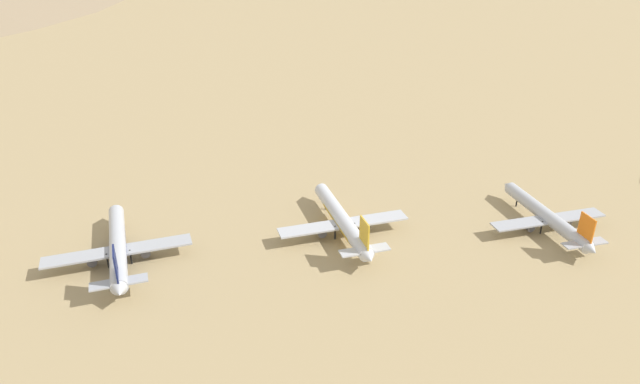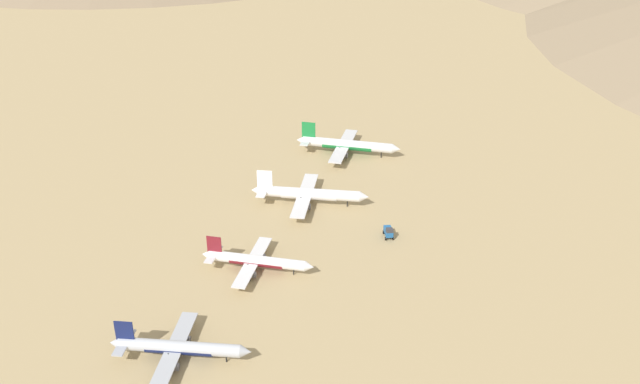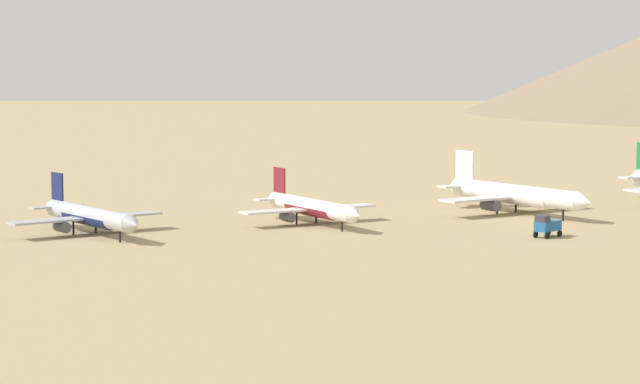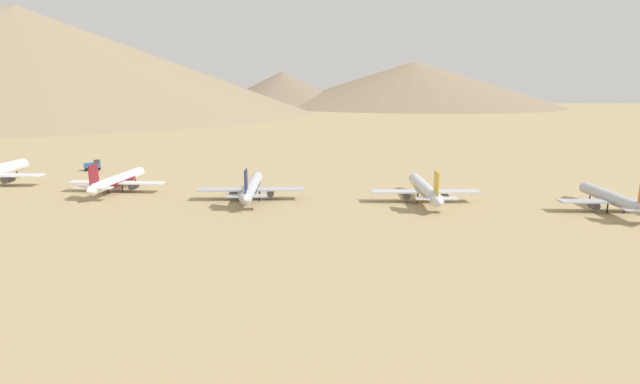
{
  "view_description": "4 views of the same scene",
  "coord_description": "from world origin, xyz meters",
  "px_view_note": "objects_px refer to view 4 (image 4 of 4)",
  "views": [
    {
      "loc": [
        -105.59,
        -9.88,
        62.07
      ],
      "look_at": [
        2.73,
        -41.61,
        6.19
      ],
      "focal_mm": 31.9,
      "sensor_mm": 36.0,
      "label": 1
    },
    {
      "loc": [
        47.94,
        -119.33,
        109.67
      ],
      "look_at": [
        18.85,
        82.08,
        5.92
      ],
      "focal_mm": 38.08,
      "sensor_mm": 36.0,
      "label": 2
    },
    {
      "loc": [
        201.7,
        -87.45,
        29.94
      ],
      "look_at": [
        11.86,
        39.51,
        6.69
      ],
      "focal_mm": 71.59,
      "sensor_mm": 36.0,
      "label": 3
    },
    {
      "loc": [
        -133.78,
        -18.34,
        28.99
      ],
      "look_at": [
        -10.56,
        -16.73,
        3.46
      ],
      "focal_mm": 28.08,
      "sensor_mm": 36.0,
      "label": 4
    }
  ],
  "objects_px": {
    "parked_jet_3": "(252,187)",
    "parked_jet_4": "(118,181)",
    "parked_jet_1": "(613,199)",
    "parked_jet_2": "(425,189)",
    "service_truck": "(93,165)"
  },
  "relations": [
    {
      "from": "parked_jet_3",
      "to": "parked_jet_4",
      "type": "relative_size",
      "value": 1.03
    },
    {
      "from": "parked_jet_1",
      "to": "parked_jet_2",
      "type": "distance_m",
      "value": 44.23
    },
    {
      "from": "parked_jet_1",
      "to": "parked_jet_3",
      "type": "xyz_separation_m",
      "value": [
        12.61,
        88.44,
        0.2
      ]
    },
    {
      "from": "parked_jet_3",
      "to": "service_truck",
      "type": "xyz_separation_m",
      "value": [
        46.63,
        64.17,
        -1.25
      ]
    },
    {
      "from": "parked_jet_1",
      "to": "service_truck",
      "type": "height_order",
      "value": "parked_jet_1"
    },
    {
      "from": "parked_jet_2",
      "to": "service_truck",
      "type": "xyz_separation_m",
      "value": [
        48.83,
        109.63,
        -1.25
      ]
    },
    {
      "from": "parked_jet_1",
      "to": "parked_jet_2",
      "type": "height_order",
      "value": "parked_jet_2"
    },
    {
      "from": "parked_jet_3",
      "to": "service_truck",
      "type": "height_order",
      "value": "parked_jet_3"
    },
    {
      "from": "parked_jet_2",
      "to": "parked_jet_4",
      "type": "height_order",
      "value": "parked_jet_2"
    },
    {
      "from": "parked_jet_4",
      "to": "parked_jet_2",
      "type": "bearing_deg",
      "value": -97.9
    },
    {
      "from": "parked_jet_4",
      "to": "service_truck",
      "type": "height_order",
      "value": "parked_jet_4"
    },
    {
      "from": "parked_jet_1",
      "to": "parked_jet_2",
      "type": "bearing_deg",
      "value": 76.39
    },
    {
      "from": "parked_jet_2",
      "to": "parked_jet_3",
      "type": "xyz_separation_m",
      "value": [
        2.2,
        45.46,
        -0.0
      ]
    },
    {
      "from": "service_truck",
      "to": "parked_jet_1",
      "type": "bearing_deg",
      "value": -111.21
    },
    {
      "from": "parked_jet_3",
      "to": "parked_jet_4",
      "type": "xyz_separation_m",
      "value": [
        9.65,
        39.95,
        -0.09
      ]
    }
  ]
}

